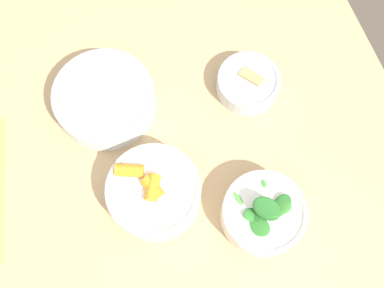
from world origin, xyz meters
name	(u,v)px	position (x,y,z in m)	size (l,w,h in m)	color
ground_plane	(191,225)	(0.00, 0.00, 0.00)	(10.00, 10.00, 0.00)	#4C4238
dining_table	(191,178)	(0.00, 0.00, 0.63)	(1.29, 0.90, 0.73)	tan
bowl_carrots	(154,192)	(-0.04, 0.08, 0.77)	(0.17, 0.17, 0.08)	silver
bowl_greens	(263,213)	(-0.14, -0.09, 0.77)	(0.15, 0.15, 0.10)	silver
bowl_beans_hotdog	(105,100)	(0.17, 0.12, 0.76)	(0.20, 0.20, 0.06)	silver
bowl_cookies	(248,82)	(0.12, -0.16, 0.76)	(0.13, 0.13, 0.05)	silver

